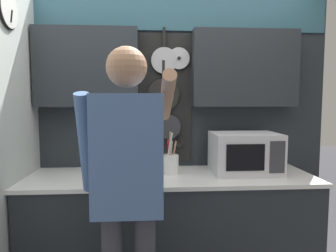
% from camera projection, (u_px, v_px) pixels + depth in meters
% --- Properties ---
extents(base_cabinet_counter, '(2.19, 0.66, 0.92)m').
position_uv_depth(base_cabinet_counter, '(171.00, 233.00, 2.35)').
color(base_cabinet_counter, '#23282D').
rests_on(base_cabinet_counter, ground_plane).
extents(back_wall_unit, '(2.76, 0.20, 2.38)m').
position_uv_depth(back_wall_unit, '(169.00, 106.00, 2.56)').
color(back_wall_unit, '#23282D').
rests_on(back_wall_unit, ground_plane).
extents(microwave, '(0.52, 0.38, 0.32)m').
position_uv_depth(microwave, '(245.00, 153.00, 2.37)').
color(microwave, silver).
rests_on(microwave, base_cabinet_counter).
extents(knife_block, '(0.12, 0.16, 0.29)m').
position_uv_depth(knife_block, '(139.00, 161.00, 2.32)').
color(knife_block, brown).
rests_on(knife_block, base_cabinet_counter).
extents(utensil_crock, '(0.12, 0.12, 0.33)m').
position_uv_depth(utensil_crock, '(170.00, 163.00, 2.34)').
color(utensil_crock, white).
rests_on(utensil_crock, base_cabinet_counter).
extents(person, '(0.54, 0.66, 1.78)m').
position_uv_depth(person, '(128.00, 178.00, 1.65)').
color(person, '#383842').
rests_on(person, ground_plane).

